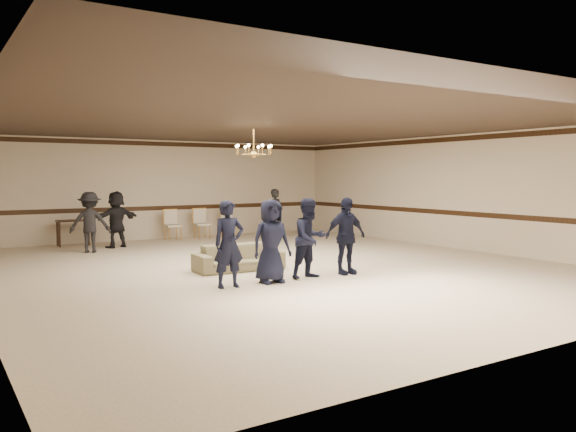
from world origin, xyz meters
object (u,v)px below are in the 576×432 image
object	(u,v)px
banquet_chair_right	(229,222)
console_table	(73,233)
adult_mid	(116,219)
boy_c	(310,238)
banquet_chair_left	(173,225)
adult_right	(276,214)
banquet_chair_mid	(202,224)
adult_left	(90,222)
boy_a	(229,244)
settee	(239,257)
boy_d	(345,236)
chandelier	(254,141)
boy_b	(271,241)

from	to	relation	value
banquet_chair_right	console_table	world-z (taller)	banquet_chair_right
adult_mid	banquet_chair_right	bearing A→B (deg)	176.20
boy_c	banquet_chair_left	world-z (taller)	boy_c
adult_right	banquet_chair_right	size ratio (longest dim) A/B	1.68
banquet_chair_mid	adult_left	bearing A→B (deg)	-152.94
boy_a	settee	bearing A→B (deg)	60.01
adult_right	console_table	bearing A→B (deg)	144.59
boy_d	adult_left	xyz separation A→B (m)	(-3.65, 6.34, 0.01)
chandelier	boy_b	xyz separation A→B (m)	(-1.08, -2.62, -2.07)
adult_mid	banquet_chair_mid	world-z (taller)	adult_mid
boy_d	adult_mid	distance (m)	7.56
adult_right	console_table	distance (m)	6.26
settee	adult_left	bearing A→B (deg)	115.87
adult_mid	banquet_chair_mid	distance (m)	3.18
boy_b	banquet_chair_right	bearing A→B (deg)	71.81
adult_right	chandelier	bearing A→B (deg)	-149.02
boy_b	boy_c	world-z (taller)	same
banquet_chair_right	boy_b	bearing A→B (deg)	-107.76
boy_d	banquet_chair_right	size ratio (longest dim) A/B	1.66
settee	adult_right	bearing A→B (deg)	54.42
adult_right	console_table	xyz separation A→B (m)	(-6.06, 1.48, -0.43)
boy_a	console_table	world-z (taller)	boy_a
banquet_chair_left	settee	bearing A→B (deg)	-95.70
boy_b	chandelier	bearing A→B (deg)	70.63
adult_left	banquet_chair_mid	world-z (taller)	adult_left
chandelier	boy_c	xyz separation A→B (m)	(-0.18, -2.62, -2.07)
boy_c	adult_right	xyz separation A→B (m)	(3.25, 6.64, 0.01)
boy_a	adult_left	bearing A→B (deg)	101.46
boy_c	banquet_chair_right	bearing A→B (deg)	68.45
adult_left	adult_mid	distance (m)	1.14
boy_a	adult_right	world-z (taller)	adult_right
adult_left	banquet_chair_right	distance (m)	5.19
boy_d	adult_mid	bearing A→B (deg)	115.43
adult_mid	banquet_chair_right	distance (m)	4.14
adult_mid	console_table	size ratio (longest dim) A/B	1.77
boy_a	boy_d	bearing A→B (deg)	2.89
settee	banquet_chair_left	xyz separation A→B (m)	(0.94, 6.31, 0.20)
settee	adult_mid	size ratio (longest dim) A/B	1.19
adult_mid	adult_right	xyz separation A→B (m)	(5.10, -0.40, 0.00)
adult_mid	adult_right	world-z (taller)	same
boy_a	console_table	bearing A→B (deg)	100.04
adult_mid	banquet_chair_right	world-z (taller)	adult_mid
chandelier	adult_mid	distance (m)	5.28
boy_c	banquet_chair_left	bearing A→B (deg)	82.54
settee	banquet_chair_mid	size ratio (longest dim) A/B	1.99
boy_b	adult_right	xyz separation A→B (m)	(4.15, 6.64, 0.01)
settee	banquet_chair_mid	distance (m)	6.60
banquet_chair_mid	boy_c	bearing A→B (deg)	-93.32
banquet_chair_left	banquet_chair_right	world-z (taller)	same
boy_b	adult_left	bearing A→B (deg)	109.40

